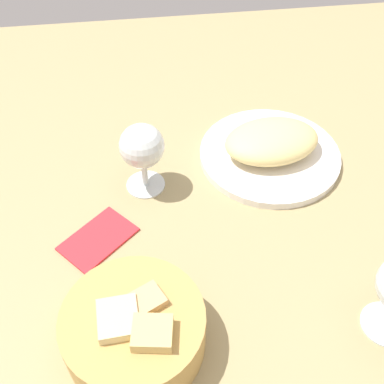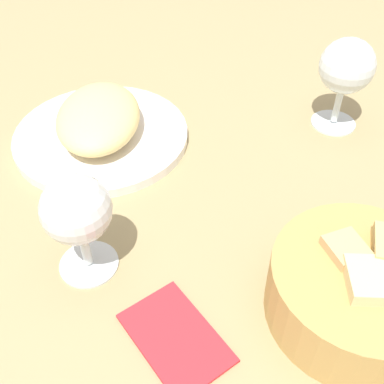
% 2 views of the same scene
% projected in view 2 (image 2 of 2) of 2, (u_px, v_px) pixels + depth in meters
% --- Properties ---
extents(ground_plane, '(1.40, 1.40, 0.02)m').
position_uv_depth(ground_plane, '(195.00, 197.00, 0.62)').
color(ground_plane, tan).
extents(plate, '(0.25, 0.25, 0.01)m').
position_uv_depth(plate, '(101.00, 136.00, 0.69)').
color(plate, white).
rests_on(plate, ground_plane).
extents(omelette, '(0.18, 0.14, 0.05)m').
position_uv_depth(omelette, '(98.00, 117.00, 0.66)').
color(omelette, '#E9D083').
rests_on(omelette, plate).
extents(lettuce_garnish, '(0.04, 0.04, 0.02)m').
position_uv_depth(lettuce_garnish, '(91.00, 103.00, 0.72)').
color(lettuce_garnish, '#3D7C38').
rests_on(lettuce_garnish, plate).
extents(bread_basket, '(0.18, 0.18, 0.08)m').
position_uv_depth(bread_basket, '(360.00, 289.00, 0.46)').
color(bread_basket, tan).
rests_on(bread_basket, ground_plane).
extents(wine_glass_near, '(0.07, 0.07, 0.12)m').
position_uv_depth(wine_glass_near, '(77.00, 214.00, 0.47)').
color(wine_glass_near, silver).
rests_on(wine_glass_near, ground_plane).
extents(wine_glass_far, '(0.08, 0.08, 0.13)m').
position_uv_depth(wine_glass_far, '(346.00, 70.00, 0.66)').
color(wine_glass_far, silver).
rests_on(wine_glass_far, ground_plane).
extents(folded_napkin, '(0.13, 0.13, 0.01)m').
position_uv_depth(folded_napkin, '(181.00, 337.00, 0.46)').
color(folded_napkin, red).
rests_on(folded_napkin, ground_plane).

